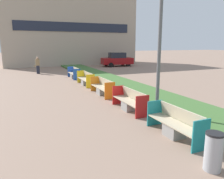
% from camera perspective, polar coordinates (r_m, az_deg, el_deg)
% --- Properties ---
extents(planter_grass_strip, '(2.80, 120.00, 0.18)m').
position_cam_1_polar(planter_grass_strip, '(12.14, 11.63, -2.22)').
color(planter_grass_strip, '#426B33').
rests_on(planter_grass_strip, ground).
extents(building_backdrop, '(18.54, 6.23, 9.46)m').
position_cam_1_polar(building_backdrop, '(33.86, -10.78, 14.56)').
color(building_backdrop, tan).
rests_on(building_backdrop, ground).
extents(bench_teal_frame, '(0.65, 2.29, 0.94)m').
position_cam_1_polar(bench_teal_frame, '(7.50, 16.21, -9.00)').
color(bench_teal_frame, gray).
rests_on(bench_teal_frame, ground).
extents(bench_red_frame, '(0.65, 2.35, 0.94)m').
position_cam_1_polar(bench_red_frame, '(10.00, 4.65, -3.32)').
color(bench_red_frame, gray).
rests_on(bench_red_frame, ground).
extents(bench_orange_frame, '(0.65, 2.47, 0.94)m').
position_cam_1_polar(bench_orange_frame, '(13.06, -2.47, 0.30)').
color(bench_orange_frame, gray).
rests_on(bench_orange_frame, ground).
extents(bench_yellow_frame, '(0.65, 2.44, 0.94)m').
position_cam_1_polar(bench_yellow_frame, '(16.25, -6.82, 2.50)').
color(bench_yellow_frame, gray).
rests_on(bench_yellow_frame, ground).
extents(bench_blue_frame, '(0.65, 2.16, 0.94)m').
position_cam_1_polar(bench_blue_frame, '(19.66, -9.85, 4.00)').
color(bench_blue_frame, gray).
rests_on(bench_blue_frame, ground).
extents(litter_bin, '(0.43, 0.43, 0.95)m').
position_cam_1_polar(litter_bin, '(5.89, 24.98, -14.50)').
color(litter_bin, '#9EA0A5').
rests_on(litter_bin, ground).
extents(street_lamp_post, '(0.24, 0.44, 7.83)m').
position_cam_1_polar(street_lamp_post, '(9.02, 12.71, 19.96)').
color(street_lamp_post, '#56595B').
rests_on(street_lamp_post, ground).
extents(pedestrian_walking, '(0.53, 0.24, 1.73)m').
position_cam_1_polar(pedestrian_walking, '(23.59, -18.85, 6.07)').
color(pedestrian_walking, '#232633').
rests_on(pedestrian_walking, ground).
extents(parked_car_distant, '(4.37, 2.22, 1.86)m').
position_cam_1_polar(parked_car_distant, '(29.90, 1.34, 7.83)').
color(parked_car_distant, maroon).
rests_on(parked_car_distant, ground).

